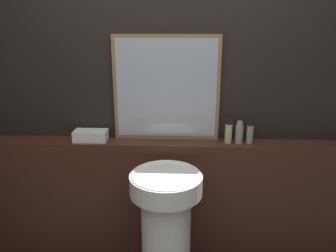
% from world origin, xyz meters
% --- Properties ---
extents(wall_back, '(8.00, 0.06, 2.50)m').
position_xyz_m(wall_back, '(0.00, 1.53, 1.25)').
color(wall_back, black).
rests_on(wall_back, ground_plane).
extents(vanity_counter, '(2.80, 0.18, 0.97)m').
position_xyz_m(vanity_counter, '(0.00, 1.41, 0.48)').
color(vanity_counter, '#422319').
rests_on(vanity_counter, ground_plane).
extents(pedestal_sink, '(0.45, 0.45, 0.90)m').
position_xyz_m(pedestal_sink, '(-0.04, 1.04, 0.51)').
color(pedestal_sink, white).
rests_on(pedestal_sink, ground_plane).
extents(mirror, '(0.74, 0.03, 0.73)m').
position_xyz_m(mirror, '(-0.05, 1.48, 1.33)').
color(mirror, '#937047').
rests_on(mirror, vanity_counter).
extents(towel_stack, '(0.23, 0.12, 0.08)m').
position_xyz_m(towel_stack, '(-0.59, 1.41, 1.01)').
color(towel_stack, white).
rests_on(towel_stack, vanity_counter).
extents(shampoo_bottle, '(0.05, 0.05, 0.16)m').
position_xyz_m(shampoo_bottle, '(0.38, 1.41, 1.04)').
color(shampoo_bottle, '#C6B284').
rests_on(shampoo_bottle, vanity_counter).
extents(conditioner_bottle, '(0.05, 0.05, 0.16)m').
position_xyz_m(conditioner_bottle, '(0.46, 1.41, 1.04)').
color(conditioner_bottle, gray).
rests_on(conditioner_bottle, vanity_counter).
extents(lotion_bottle, '(0.05, 0.05, 0.15)m').
position_xyz_m(lotion_bottle, '(0.53, 1.41, 1.04)').
color(lotion_bottle, gray).
rests_on(lotion_bottle, vanity_counter).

